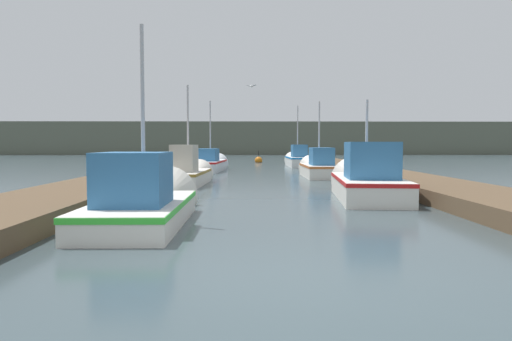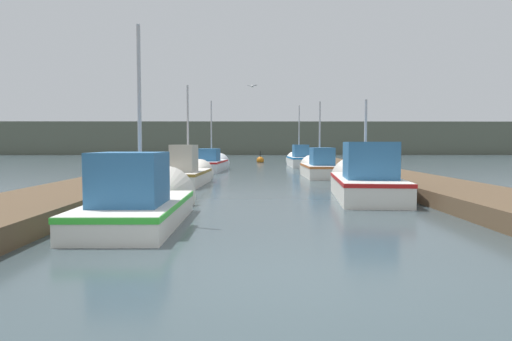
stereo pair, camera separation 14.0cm
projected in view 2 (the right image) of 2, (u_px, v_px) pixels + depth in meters
The scene contains 15 objects.
ground_plane at pixel (290, 281), 5.33m from camera, with size 200.00×200.00×0.00m.
dock_left at pixel (148, 174), 21.24m from camera, with size 2.57×40.00×0.41m.
dock_right at pixel (375, 174), 21.33m from camera, with size 2.57×40.00×0.41m.
distant_shore_ridge at pixel (255, 139), 72.61m from camera, with size 120.00×16.00×4.75m.
fishing_boat_0 at pixel (145, 200), 9.59m from camera, with size 1.69×4.95×4.53m.
fishing_boat_1 at pixel (364, 180), 13.69m from camera, with size 2.22×5.53×3.39m.
fishing_boat_2 at pixel (189, 173), 18.23m from camera, with size 1.60×4.92×4.25m.
fishing_boat_3 at pixel (319, 167), 22.35m from camera, with size 1.54×4.87×4.04m.
fishing_boat_4 at pixel (212, 163), 27.27m from camera, with size 1.83×6.11×4.48m.
fishing_boat_5 at pixel (299, 159), 32.52m from camera, with size 1.47×5.78×4.60m.
mooring_piling_0 at pixel (163, 170), 18.73m from camera, with size 0.33×0.33×1.07m.
mooring_piling_1 at pixel (192, 161), 28.59m from camera, with size 0.26×0.26×1.07m.
mooring_piling_2 at pixel (392, 172), 14.68m from camera, with size 0.35×0.35×1.36m.
channel_buoy at pixel (260, 160), 38.91m from camera, with size 0.64×0.64×1.14m.
seagull_lead at pixel (252, 86), 25.04m from camera, with size 0.55×0.34×0.12m.
Camera 2 is at (-0.44, -5.24, 1.61)m, focal length 32.00 mm.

